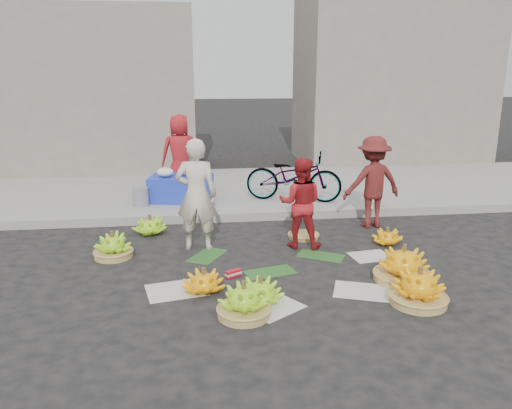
{
  "coord_description": "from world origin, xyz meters",
  "views": [
    {
      "loc": [
        -1.02,
        -6.18,
        2.56
      ],
      "look_at": [
        -0.19,
        0.63,
        0.7
      ],
      "focal_mm": 35.0,
      "sensor_mm": 36.0,
      "label": 1
    }
  ],
  "objects": [
    {
      "name": "banana_bunch_4",
      "position": [
        1.51,
        -0.65,
        0.21
      ],
      "size": [
        0.71,
        0.71,
        0.48
      ],
      "rotation": [
        0.0,
        0.0,
        0.14
      ],
      "color": "#A18243",
      "rests_on": "ground"
    },
    {
      "name": "man_striped",
      "position": [
        1.87,
        1.56,
        0.76
      ],
      "size": [
        1.04,
        0.68,
        1.52
      ],
      "primitive_type": "imported",
      "rotation": [
        0.0,
        0.0,
        3.26
      ],
      "color": "maroon",
      "rests_on": "ground"
    },
    {
      "name": "sidewalk",
      "position": [
        0.0,
        4.3,
        0.06
      ],
      "size": [
        40.0,
        4.0,
        0.12
      ],
      "primitive_type": "cube",
      "color": "gray",
      "rests_on": "ground"
    },
    {
      "name": "banana_bunch_5",
      "position": [
        1.82,
        0.67,
        0.11
      ],
      "size": [
        0.42,
        0.42,
        0.27
      ],
      "rotation": [
        0.0,
        0.0,
        -0.03
      ],
      "color": "#FFB20C",
      "rests_on": "ground"
    },
    {
      "name": "ground",
      "position": [
        0.0,
        0.0,
        0.0
      ],
      "size": [
        80.0,
        80.0,
        0.0
      ],
      "primitive_type": "plane",
      "color": "black",
      "rests_on": "ground"
    },
    {
      "name": "building_left",
      "position": [
        -4.0,
        7.2,
        2.0
      ],
      "size": [
        6.0,
        3.0,
        4.0
      ],
      "primitive_type": "cube",
      "color": "gray",
      "rests_on": "sidewalk"
    },
    {
      "name": "building_right",
      "position": [
        4.5,
        7.7,
        2.5
      ],
      "size": [
        5.0,
        3.0,
        5.0
      ],
      "primitive_type": "cube",
      "color": "gray",
      "rests_on": "sidewalk"
    },
    {
      "name": "flower_table",
      "position": [
        -1.3,
        3.23,
        0.4
      ],
      "size": [
        1.27,
        0.93,
        0.67
      ],
      "rotation": [
        0.0,
        0.0,
        -0.2
      ],
      "color": "#1B2DAF",
      "rests_on": "sidewalk"
    },
    {
      "name": "grey_bucket",
      "position": [
        -2.05,
        2.93,
        0.29
      ],
      "size": [
        0.29,
        0.29,
        0.33
      ],
      "primitive_type": "cylinder",
      "color": "slate",
      "rests_on": "sidewalk"
    },
    {
      "name": "bicycle",
      "position": [
        0.83,
        2.96,
        0.6
      ],
      "size": [
        1.18,
        1.93,
        0.96
      ],
      "primitive_type": "imported",
      "rotation": [
        0.0,
        0.0,
        1.25
      ],
      "color": "gray",
      "rests_on": "sidewalk"
    },
    {
      "name": "incense_stack",
      "position": [
        -0.59,
        -0.29,
        0.05
      ],
      "size": [
        0.23,
        0.17,
        0.09
      ],
      "primitive_type": "cube",
      "rotation": [
        0.0,
        0.0,
        0.51
      ],
      "color": "#AF121D",
      "rests_on": "ground"
    },
    {
      "name": "newspaper_scatter",
      "position": [
        0.0,
        -0.8,
        0.0
      ],
      "size": [
        3.2,
        1.8,
        0.0
      ],
      "primitive_type": null,
      "color": "beige",
      "rests_on": "ground"
    },
    {
      "name": "basket_spare",
      "position": [
        0.63,
        1.12,
        0.03
      ],
      "size": [
        0.49,
        0.49,
        0.05
      ],
      "primitive_type": "cylinder",
      "rotation": [
        0.0,
        0.0,
        -0.04
      ],
      "color": "#A18243",
      "rests_on": "ground"
    },
    {
      "name": "vendor_cream",
      "position": [
        -1.02,
        0.83,
        0.82
      ],
      "size": [
        0.65,
        0.48,
        1.64
      ],
      "primitive_type": "imported",
      "rotation": [
        0.0,
        0.0,
        3.0
      ],
      "color": "beige",
      "rests_on": "ground"
    },
    {
      "name": "banana_bunch_0",
      "position": [
        -0.97,
        -0.68,
        0.13
      ],
      "size": [
        0.59,
        0.59,
        0.31
      ],
      "rotation": [
        0.0,
        0.0,
        0.3
      ],
      "color": "#FFB20C",
      "rests_on": "ground"
    },
    {
      "name": "banana_bunch_6",
      "position": [
        -2.21,
        0.62,
        0.16
      ],
      "size": [
        0.55,
        0.55,
        0.39
      ],
      "rotation": [
        0.0,
        0.0,
        0.28
      ],
      "color": "#A18243",
      "rests_on": "ground"
    },
    {
      "name": "vendor_red",
      "position": [
        0.49,
        0.74,
        0.67
      ],
      "size": [
        0.77,
        0.67,
        1.34
      ],
      "primitive_type": "imported",
      "rotation": [
        0.0,
        0.0,
        2.85
      ],
      "color": "red",
      "rests_on": "ground"
    },
    {
      "name": "banana_bunch_3",
      "position": [
        1.43,
        -1.28,
        0.19
      ],
      "size": [
        0.64,
        0.64,
        0.44
      ],
      "rotation": [
        0.0,
        0.0,
        0.05
      ],
      "color": "#A18243",
      "rests_on": "ground"
    },
    {
      "name": "flower_vendor",
      "position": [
        -1.32,
        3.97,
        0.92
      ],
      "size": [
        0.82,
        0.57,
        1.59
      ],
      "primitive_type": "imported",
      "rotation": [
        0.0,
        0.0,
        3.23
      ],
      "color": "red",
      "rests_on": "sidewalk"
    },
    {
      "name": "banana_bunch_1",
      "position": [
        -0.34,
        -1.04,
        0.14
      ],
      "size": [
        0.6,
        0.6,
        0.32
      ],
      "rotation": [
        0.0,
        0.0,
        -0.23
      ],
      "color": "#77C71C",
      "rests_on": "ground"
    },
    {
      "name": "banana_bunch_7",
      "position": [
        -1.78,
        1.59,
        0.14
      ],
      "size": [
        0.61,
        0.61,
        0.33
      ],
      "rotation": [
        0.0,
        0.0,
        -0.24
      ],
      "color": "#77C71C",
      "rests_on": "ground"
    },
    {
      "name": "banana_bunch_2",
      "position": [
        -0.56,
        -1.34,
        0.17
      ],
      "size": [
        0.57,
        0.57,
        0.41
      ],
      "rotation": [
        0.0,
        0.0,
        0.05
      ],
      "color": "#A18243",
      "rests_on": "ground"
    },
    {
      "name": "curb",
      "position": [
        0.0,
        2.2,
        0.07
      ],
      "size": [
        40.0,
        0.25,
        0.15
      ],
      "primitive_type": "cube",
      "color": "gray",
      "rests_on": "ground"
    },
    {
      "name": "banana_leaves",
      "position": [
        -0.1,
        0.2,
        0.0
      ],
      "size": [
        2.0,
        1.0,
        0.0
      ],
      "primitive_type": null,
      "color": "#1D4E1A",
      "rests_on": "ground"
    }
  ]
}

